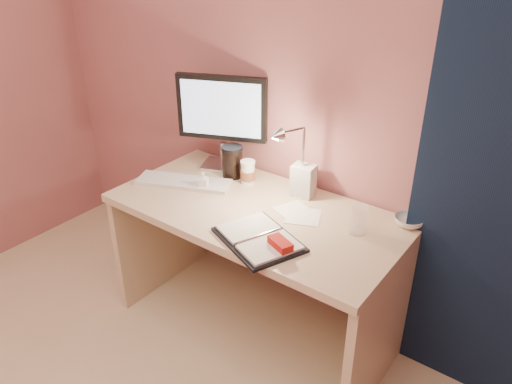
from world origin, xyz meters
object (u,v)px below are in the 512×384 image
Objects in this scene: keyboard at (184,182)px; lotion_bottle at (204,181)px; monitor at (222,114)px; planner at (260,239)px; desk_lamp at (300,159)px; bowl at (409,221)px; desk at (265,241)px; clear_cup at (359,220)px; coffee_cup at (248,173)px; dark_jar at (232,163)px; product_box at (303,181)px.

lotion_bottle reaches higher than keyboard.
monitor is 0.82m from planner.
lotion_bottle is 0.52m from desk_lamp.
planner is (0.63, -0.20, 0.00)m from keyboard.
desk is at bearing -161.69° from bowl.
clear_cup reaches higher than planner.
planner is at bearing -61.40° from monitor.
coffee_cup is (0.26, 0.20, 0.05)m from keyboard.
desk_lamp is (0.33, -0.04, 0.18)m from coffee_cup.
lotion_bottle is (-0.96, -0.28, 0.03)m from bowl.
dark_jar is (0.11, -0.06, -0.23)m from monitor.
lotion_bottle is (-0.51, 0.21, 0.03)m from planner.
clear_cup is 0.85× the size of dark_jar.
coffee_cup is 0.93× the size of bowl.
keyboard is 0.94m from clear_cup.
product_box reaches higher than bowl.
keyboard is at bearing -119.59° from monitor.
desk_lamp is (-0.34, 0.05, 0.17)m from clear_cup.
dark_jar is (0.02, 0.20, 0.03)m from lotion_bottle.
monitor reaches higher than keyboard.
clear_cup is at bearing 2.33° from desk.
desk is 0.43m from lotion_bottle.
product_box is (0.30, 0.06, 0.02)m from coffee_cup.
keyboard is at bearing -164.38° from bowl.
keyboard is 1.11× the size of planner.
dark_jar is at bearing 33.17° from keyboard.
dark_jar is at bearing 157.51° from desk.
bowl is 0.53m from product_box.
product_box is at bearing -175.42° from bowl.
desk is at bearing -22.49° from dark_jar.
desk_lamp is (0.03, -0.10, 0.16)m from product_box.
planner reaches higher than desk.
bowl is (1.05, 0.02, -0.28)m from monitor.
coffee_cup is 0.96× the size of clear_cup.
monitor is 0.26m from dark_jar.
product_box is at bearing 5.72° from dark_jar.
coffee_cup is 0.77× the size of product_box.
monitor is 0.34m from coffee_cup.
product_box is at bearing 121.72° from planner.
lotion_bottle is at bearing -14.64° from keyboard.
lotion_bottle is at bearing -96.53° from dark_jar.
desk is 0.70m from monitor.
bowl is 0.94m from dark_jar.
keyboard is (-0.45, -0.09, 0.24)m from desk.
clear_cup is 0.97× the size of bowl.
keyboard is at bearing -123.61° from dark_jar.
monitor reaches higher than product_box.
product_box reaches higher than planner.
dark_jar is at bearing 161.73° from planner.
product_box is at bearing 158.30° from clear_cup.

